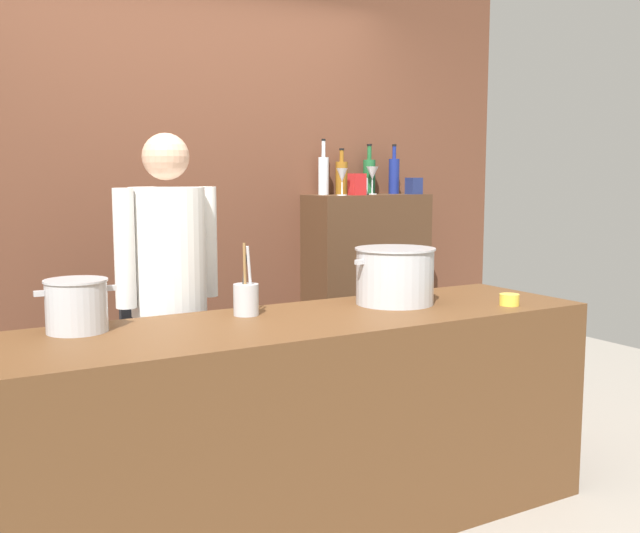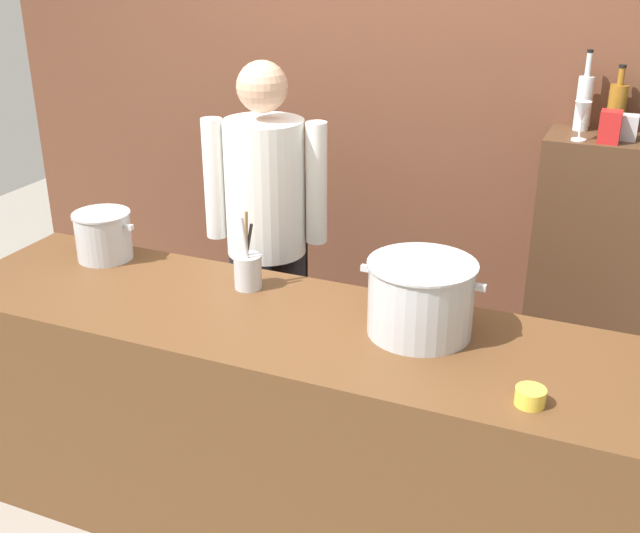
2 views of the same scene
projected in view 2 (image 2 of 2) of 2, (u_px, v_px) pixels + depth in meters
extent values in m
plane|color=gray|center=(279.00, 520.00, 3.07)|extent=(8.00, 8.00, 0.00)
cube|color=brown|center=(403.00, 77.00, 3.66)|extent=(4.40, 0.10, 3.00)
cube|color=brown|center=(276.00, 424.00, 2.89)|extent=(2.50, 0.70, 0.90)
cube|color=#472D1C|center=(619.00, 292.00, 3.41)|extent=(0.76, 0.32, 1.35)
cylinder|color=black|center=(291.00, 337.00, 3.57)|extent=(0.14, 0.14, 0.84)
cylinder|color=black|center=(248.00, 334.00, 3.60)|extent=(0.14, 0.14, 0.84)
cylinder|color=white|center=(265.00, 188.00, 3.30)|extent=(0.34, 0.34, 0.58)
cube|color=black|center=(275.00, 226.00, 3.56)|extent=(0.30, 0.10, 0.52)
cylinder|color=white|center=(316.00, 184.00, 3.26)|extent=(0.09, 0.09, 0.52)
cylinder|color=white|center=(214.00, 179.00, 3.32)|extent=(0.09, 0.09, 0.52)
sphere|color=tan|center=(262.00, 87.00, 3.13)|extent=(0.21, 0.21, 0.21)
cylinder|color=#B7BABF|center=(421.00, 299.00, 2.56)|extent=(0.35, 0.35, 0.24)
cylinder|color=#B7BABF|center=(423.00, 264.00, 2.51)|extent=(0.36, 0.36, 0.01)
cube|color=#B7BABF|center=(366.00, 268.00, 2.60)|extent=(0.04, 0.02, 0.02)
cube|color=#B7BABF|center=(480.00, 287.00, 2.46)|extent=(0.04, 0.02, 0.02)
cylinder|color=#B7BABF|center=(104.00, 236.00, 3.16)|extent=(0.22, 0.22, 0.19)
cylinder|color=#B7BABF|center=(101.00, 214.00, 3.12)|extent=(0.23, 0.23, 0.01)
cube|color=#B7BABF|center=(76.00, 218.00, 3.18)|extent=(0.04, 0.02, 0.02)
cube|color=#B7BABF|center=(129.00, 227.00, 3.09)|extent=(0.04, 0.02, 0.02)
cylinder|color=#B7BABF|center=(248.00, 272.00, 2.90)|extent=(0.10, 0.10, 0.13)
cylinder|color=#B7BABF|center=(247.00, 252.00, 2.85)|extent=(0.04, 0.02, 0.27)
cylinder|color=#262626|center=(247.00, 253.00, 2.89)|extent=(0.05, 0.04, 0.23)
cylinder|color=olive|center=(246.00, 248.00, 2.87)|extent=(0.01, 0.03, 0.28)
cylinder|color=yellow|center=(530.00, 397.00, 2.20)|extent=(0.09, 0.09, 0.05)
cylinder|color=silver|center=(583.00, 104.00, 3.26)|extent=(0.06, 0.06, 0.22)
cylinder|color=silver|center=(589.00, 65.00, 3.20)|extent=(0.02, 0.02, 0.10)
cylinder|color=black|center=(590.00, 51.00, 3.18)|extent=(0.03, 0.03, 0.01)
cylinder|color=#8C5919|center=(616.00, 109.00, 3.23)|extent=(0.07, 0.07, 0.20)
cylinder|color=#8C5919|center=(621.00, 76.00, 3.17)|extent=(0.03, 0.03, 0.07)
cylinder|color=black|center=(623.00, 66.00, 3.16)|extent=(0.03, 0.03, 0.01)
cylinder|color=silver|center=(579.00, 140.00, 3.14)|extent=(0.06, 0.06, 0.01)
cylinder|color=silver|center=(580.00, 130.00, 3.13)|extent=(0.01, 0.01, 0.07)
cone|color=silver|center=(582.00, 111.00, 3.10)|extent=(0.07, 0.07, 0.08)
cube|color=red|center=(610.00, 127.00, 3.09)|extent=(0.08, 0.08, 0.13)
cube|color=#B2B2B7|center=(628.00, 127.00, 3.14)|extent=(0.08, 0.08, 0.10)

